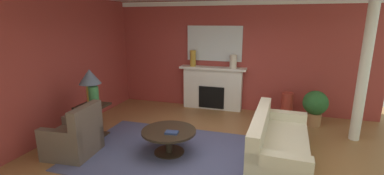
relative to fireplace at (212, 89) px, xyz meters
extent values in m
plane|color=olive|center=(0.56, -2.70, -0.56)|extent=(8.51, 8.51, 0.00)
cube|color=#9E3833|center=(0.56, 0.21, 0.90)|extent=(7.15, 0.12, 2.91)
cube|color=#9E3833|center=(-2.77, -2.40, 0.90)|extent=(0.12, 6.30, 2.91)
cube|color=white|center=(0.56, 0.13, 2.28)|extent=(7.15, 0.08, 0.12)
cube|color=#4C517A|center=(-0.18, -2.80, -0.55)|extent=(3.40, 2.37, 0.01)
cube|color=white|center=(0.00, 0.01, 0.00)|extent=(1.60, 0.25, 1.11)
cube|color=black|center=(0.00, -0.01, -0.21)|extent=(0.70, 0.26, 0.60)
cube|color=white|center=(0.00, -0.02, 0.59)|extent=(1.80, 0.35, 0.06)
cube|color=silver|center=(0.00, 0.12, 1.24)|extent=(1.50, 0.04, 0.94)
cube|color=beige|center=(1.77, -2.56, -0.33)|extent=(1.00, 2.14, 0.45)
cube|color=beige|center=(1.42, -2.54, 0.09)|extent=(0.30, 2.11, 0.40)
cube|color=beige|center=(1.72, -3.51, -0.25)|extent=(0.91, 0.24, 0.62)
cube|color=beige|center=(1.81, -1.61, -0.25)|extent=(0.91, 0.24, 0.62)
cube|color=brown|center=(-1.85, -3.36, -0.34)|extent=(0.86, 0.86, 0.44)
cube|color=brown|center=(-1.53, -3.33, 0.14)|extent=(0.22, 0.81, 0.51)
cube|color=brown|center=(-1.87, -3.03, -0.26)|extent=(0.81, 0.20, 0.60)
cube|color=brown|center=(-1.82, -3.69, -0.26)|extent=(0.81, 0.20, 0.60)
cylinder|color=#2D2319|center=(-0.18, -2.80, -0.13)|extent=(1.00, 1.00, 0.04)
cylinder|color=#2D2319|center=(-0.18, -2.80, -0.35)|extent=(0.12, 0.12, 0.41)
cylinder|color=#2D2319|center=(-0.18, -2.80, -0.54)|extent=(0.56, 0.56, 0.03)
cube|color=#2D2319|center=(-1.96, -2.58, 0.12)|extent=(0.56, 0.56, 0.04)
cube|color=#2D2319|center=(-1.96, -2.58, -0.23)|extent=(0.10, 0.10, 0.66)
cube|color=#2D2319|center=(-1.96, -2.58, -0.54)|extent=(0.45, 0.45, 0.04)
cylinder|color=#B28E38|center=(-1.96, -2.58, 0.37)|extent=(0.18, 0.18, 0.45)
cone|color=#4C566B|center=(-1.96, -2.58, 0.74)|extent=(0.44, 0.44, 0.30)
cylinder|color=#33703D|center=(-1.81, -2.70, 0.36)|extent=(0.20, 0.20, 0.43)
cylinder|color=#9E3328|center=(1.95, -0.30, -0.22)|extent=(0.28, 0.28, 0.68)
cylinder|color=#B7892D|center=(-0.55, -0.05, 0.84)|extent=(0.16, 0.16, 0.44)
cylinder|color=beige|center=(0.55, -0.05, 0.79)|extent=(0.19, 0.19, 0.35)
cube|color=navy|center=(-0.08, -2.91, -0.09)|extent=(0.24, 0.18, 0.03)
cylinder|color=#A8754C|center=(2.55, -0.54, -0.41)|extent=(0.32, 0.32, 0.30)
sphere|color=#28602D|center=(2.55, -0.54, 0.00)|extent=(0.56, 0.56, 0.56)
cylinder|color=white|center=(3.26, -1.12, 0.90)|extent=(0.20, 0.20, 2.91)
camera|label=1|loc=(1.57, -7.06, 1.84)|focal=25.24mm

